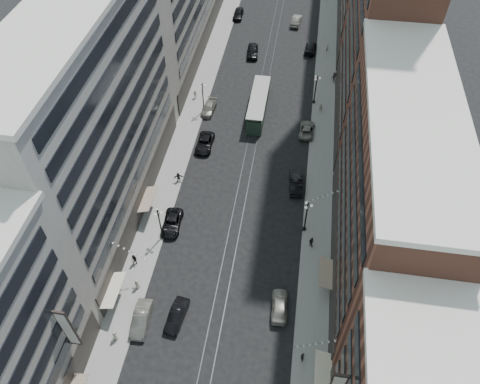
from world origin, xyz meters
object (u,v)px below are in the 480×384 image
Objects in this scene: lamppost_sw_far at (160,223)px; pedestrian_4 at (322,275)px; car_12 at (310,48)px; pedestrian_extra_2 at (302,357)px; lamppost_se_far at (306,216)px; lamppost_sw_mid at (203,96)px; car_7 at (205,143)px; pedestrian_9 at (334,77)px; car_14 at (296,20)px; car_2 at (172,223)px; car_1 at (141,319)px; car_13 at (253,51)px; pedestrian_8 at (321,107)px; pedestrian_extra_1 at (327,48)px; car_5 at (177,316)px; car_10 at (296,182)px; pedestrian_1 at (115,336)px; car_4 at (280,306)px; pedestrian_6 at (195,94)px; car_8 at (209,108)px; pedestrian_2 at (134,260)px; pedestrian_5 at (178,177)px; car_11 at (307,129)px; pedestrian_extra_0 at (137,284)px; streetcar at (258,105)px; car_9 at (238,14)px; lamppost_se_mid at (316,88)px.

lamppost_sw_far is 3.23× the size of pedestrian_4.
pedestrian_extra_2 reaches higher than car_12.
lamppost_sw_mid is at bearing 128.66° from lamppost_se_far.
pedestrian_9 reaches higher than car_7.
lamppost_sw_mid is 1.11× the size of car_14.
lamppost_sw_far reaches higher than car_12.
car_2 is 0.96× the size of car_7.
car_13 is at bearing 81.74° from car_1.
pedestrian_8 is 18.70m from pedestrian_extra_1.
car_5 is 25.89m from car_10.
pedestrian_1 is (-6.17, -3.48, 0.14)m from car_5.
pedestrian_4 is at bearing 98.60° from car_12.
pedestrian_1 is (-19.87, -18.56, -2.19)m from lamppost_se_far.
pedestrian_6 reaches higher than car_4.
lamppost_se_far is at bearing -48.03° from car_8.
pedestrian_2 is 50.82m from car_13.
car_2 is (0.00, 14.13, -0.10)m from car_1.
car_12 is 3.33× the size of pedestrian_6.
pedestrian_extra_2 is (20.68, 0.71, -0.00)m from pedestrian_1.
car_12 is 3.26× the size of pedestrian_5.
car_11 is at bearing -9.70° from lamppost_sw_mid.
car_12 is 59.26m from pedestrian_extra_0.
pedestrian_6 is at bearing 48.03° from car_12.
pedestrian_extra_0 is (-17.72, -19.70, 0.06)m from car_10.
streetcar reaches higher than pedestrian_8.
car_4 is (15.44, 4.03, -0.01)m from car_1.
car_2 is 0.99× the size of car_13.
pedestrian_extra_0 is (-19.40, -11.85, -2.18)m from lamppost_se_far.
car_12 is at bearing -81.91° from pedestrian_1.
pedestrian_2 is at bearing -94.20° from lamppost_sw_mid.
car_1 is 3.15× the size of pedestrian_8.
car_9 is at bearing -75.71° from pedestrian_8.
pedestrian_4 is 62.70m from car_14.
car_4 is 0.90× the size of car_10.
lamppost_se_mid is 42.11m from pedestrian_2.
lamppost_sw_mid is at bearing -67.69° from pedestrian_1.
car_5 is at bearing -132.26° from lamppost_se_far.
streetcar is 2.50× the size of car_9.
pedestrian_1 is at bearing -61.57° from pedestrian_2.
car_9 is at bearing -76.62° from car_10.
pedestrian_extra_2 reaches higher than car_7.
car_2 is 3.26× the size of pedestrian_8.
car_13 is at bearing -66.52° from pedestrian_8.
lamppost_sw_far reaches higher than car_10.
lamppost_se_mid is 50.66m from pedestrian_1.
car_7 is 8.28m from pedestrian_5.
car_4 is 54.64m from car_13.
car_5 is 0.96× the size of car_9.
lamppost_se_far is 33.41m from pedestrian_6.
car_2 is (-8.40, -25.92, -0.84)m from streetcar.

